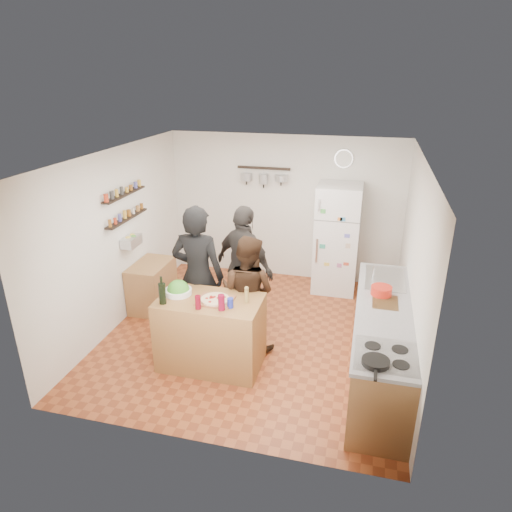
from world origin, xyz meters
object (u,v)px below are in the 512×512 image
(person_left, at_px, (198,276))
(red_bowl, at_px, (381,291))
(salad_bowl, at_px, (178,292))
(person_back, at_px, (245,267))
(salt_canister, at_px, (230,303))
(wine_bottle, at_px, (162,294))
(skillet, at_px, (376,362))
(prep_island, at_px, (211,332))
(wall_clock, at_px, (344,159))
(person_center, at_px, (247,293))
(pepper_mill, at_px, (247,296))
(fridge, at_px, (337,239))
(counter_run, at_px, (381,344))
(side_table, at_px, (152,285))

(person_left, xyz_separation_m, red_bowl, (2.33, 0.13, 0.01))
(salad_bowl, xyz_separation_m, person_back, (0.55, 1.06, -0.06))
(salt_canister, bearing_deg, wine_bottle, -172.87)
(salad_bowl, distance_m, skillet, 2.53)
(prep_island, relative_size, wall_clock, 4.17)
(person_left, bearing_deg, wine_bottle, 75.84)
(prep_island, xyz_separation_m, person_center, (0.33, 0.52, 0.33))
(prep_island, height_order, person_back, person_back)
(person_left, relative_size, person_back, 1.08)
(pepper_mill, relative_size, fridge, 0.09)
(wine_bottle, bearing_deg, person_back, 64.70)
(salt_canister, relative_size, fridge, 0.07)
(person_left, bearing_deg, pepper_mill, 149.06)
(person_left, distance_m, red_bowl, 2.33)
(pepper_mill, xyz_separation_m, red_bowl, (1.54, 0.58, -0.02))
(wine_bottle, xyz_separation_m, salt_canister, (0.80, 0.10, -0.07))
(person_center, relative_size, skillet, 6.03)
(person_left, relative_size, wall_clock, 6.41)
(counter_run, height_order, skillet, skillet)
(salt_canister, distance_m, side_table, 2.24)
(counter_run, relative_size, wall_clock, 8.77)
(salad_bowl, height_order, fridge, fridge)
(person_left, bearing_deg, counter_run, 173.31)
(counter_run, bearing_deg, pepper_mill, -172.31)
(wine_bottle, height_order, person_left, person_left)
(wine_bottle, bearing_deg, salad_bowl, 73.50)
(fridge, bearing_deg, salad_bowl, -124.28)
(salad_bowl, height_order, wine_bottle, wine_bottle)
(person_center, xyz_separation_m, wall_clock, (0.97, 2.38, 1.37))
(person_center, bearing_deg, side_table, -8.32)
(counter_run, bearing_deg, fridge, 108.06)
(prep_island, xyz_separation_m, person_left, (-0.33, 0.50, 0.51))
(person_back, xyz_separation_m, red_bowl, (1.87, -0.48, 0.09))
(person_left, relative_size, red_bowl, 7.60)
(prep_island, height_order, fridge, fridge)
(wine_bottle, distance_m, pepper_mill, 0.99)
(person_back, bearing_deg, person_left, 82.34)
(fridge, bearing_deg, person_left, -128.23)
(salad_bowl, relative_size, person_left, 0.17)
(person_left, relative_size, skillet, 7.38)
(fridge, relative_size, wall_clock, 6.00)
(red_bowl, bearing_deg, person_center, -176.20)
(salad_bowl, height_order, counter_run, salad_bowl)
(salt_canister, height_order, person_back, person_back)
(prep_island, xyz_separation_m, skillet, (1.94, -0.86, 0.49))
(person_back, bearing_deg, side_table, 25.65)
(person_center, height_order, person_back, person_back)
(fridge, bearing_deg, counter_run, -71.94)
(red_bowl, bearing_deg, pepper_mill, -159.42)
(person_left, height_order, counter_run, person_left)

